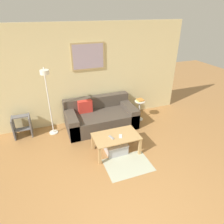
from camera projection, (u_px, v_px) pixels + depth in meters
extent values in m
plane|color=#A87542|center=(138.00, 219.00, 3.00)|extent=(16.00, 16.00, 0.00)
cube|color=beige|center=(83.00, 76.00, 5.11)|extent=(5.60, 0.06, 2.55)
cube|color=tan|center=(88.00, 56.00, 4.89)|extent=(0.83, 0.02, 0.66)
cube|color=#A393A8|center=(88.00, 56.00, 4.88)|extent=(0.76, 0.01, 0.59)
cube|color=#B2B79E|center=(128.00, 165.00, 4.03)|extent=(0.92, 0.67, 0.01)
cube|color=#4C4238|center=(101.00, 120.00, 5.24)|extent=(1.79, 0.94, 0.41)
cube|color=#4C4238|center=(97.00, 102.00, 5.38)|extent=(1.79, 0.20, 0.32)
cube|color=#4C4238|center=(71.00, 123.00, 4.98)|extent=(0.24, 0.94, 0.53)
cube|color=#4C4238|center=(128.00, 113.00, 5.45)|extent=(0.24, 0.94, 0.53)
cube|color=red|center=(85.00, 106.00, 5.13)|extent=(0.36, 0.14, 0.32)
cube|color=tan|center=(116.00, 136.00, 4.23)|extent=(0.97, 0.59, 0.02)
cube|color=tan|center=(100.00, 156.00, 3.97)|extent=(0.06, 0.06, 0.39)
cube|color=tan|center=(140.00, 146.00, 4.25)|extent=(0.06, 0.06, 0.39)
cube|color=tan|center=(93.00, 142.00, 4.40)|extent=(0.06, 0.06, 0.39)
cube|color=tan|center=(130.00, 134.00, 4.67)|extent=(0.06, 0.06, 0.39)
cube|color=#B2B2B7|center=(116.00, 147.00, 4.36)|extent=(0.44, 0.40, 0.21)
cube|color=silver|center=(116.00, 143.00, 4.31)|extent=(0.47, 0.42, 0.02)
cylinder|color=white|center=(54.00, 132.00, 5.07)|extent=(0.21, 0.21, 0.02)
cylinder|color=white|center=(49.00, 102.00, 4.68)|extent=(0.03, 0.03, 1.65)
cylinder|color=white|center=(44.00, 69.00, 4.19)|extent=(0.02, 0.26, 0.02)
cylinder|color=white|center=(44.00, 72.00, 4.10)|extent=(0.19, 0.19, 0.09)
cylinder|color=silver|center=(139.00, 119.00, 5.68)|extent=(0.24, 0.24, 0.01)
cylinder|color=silver|center=(139.00, 110.00, 5.56)|extent=(0.04, 0.04, 0.53)
cylinder|color=silver|center=(140.00, 101.00, 5.43)|extent=(0.28, 0.28, 0.02)
cube|color=#D8C666|center=(140.00, 101.00, 5.43)|extent=(0.20, 0.18, 0.02)
cube|color=#D18438|center=(140.00, 100.00, 5.42)|extent=(0.17, 0.18, 0.03)
cube|color=#99999E|center=(111.00, 137.00, 4.15)|extent=(0.08, 0.16, 0.02)
cube|color=silver|center=(121.00, 136.00, 4.20)|extent=(0.11, 0.15, 0.01)
cube|color=slate|center=(14.00, 128.00, 4.78)|extent=(0.03, 0.35, 0.52)
cube|color=slate|center=(31.00, 125.00, 4.90)|extent=(0.03, 0.35, 0.52)
cube|color=slate|center=(23.00, 129.00, 4.81)|extent=(0.35, 0.16, 0.02)
cube|color=slate|center=(20.00, 116.00, 4.78)|extent=(0.35, 0.16, 0.02)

